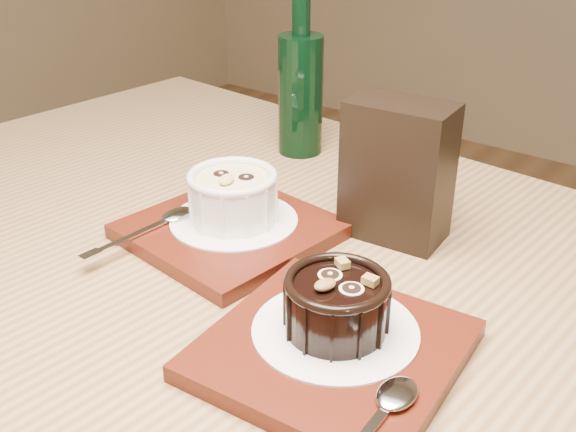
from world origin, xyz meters
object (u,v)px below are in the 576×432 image
at_px(ramekin_dark, 336,302).
at_px(green_bottle, 301,90).
at_px(tray_right, 332,350).
at_px(condiment_stand, 397,171).
at_px(ramekin_white, 233,194).
at_px(tray_left, 231,230).
at_px(table, 267,374).

distance_m(ramekin_dark, green_bottle, 0.41).
height_order(tray_right, green_bottle, green_bottle).
xyz_separation_m(condiment_stand, green_bottle, (-0.21, 0.12, 0.01)).
height_order(ramekin_white, tray_right, ramekin_white).
distance_m(tray_left, condiment_stand, 0.18).
height_order(tray_right, ramekin_dark, ramekin_dark).
distance_m(ramekin_white, tray_right, 0.22).
bearing_deg(ramekin_dark, tray_right, -50.32).
distance_m(tray_left, tray_right, 0.21).
bearing_deg(tray_right, ramekin_dark, 115.38).
xyz_separation_m(ramekin_dark, condiment_stand, (-0.06, 0.19, 0.03)).
xyz_separation_m(tray_left, ramekin_white, (-0.00, 0.01, 0.04)).
height_order(table, tray_right, tray_right).
relative_size(ramekin_white, condiment_stand, 0.65).
height_order(table, ramekin_white, ramekin_white).
xyz_separation_m(tray_right, ramekin_dark, (-0.01, 0.01, 0.03)).
bearing_deg(ramekin_white, condiment_stand, 18.57).
height_order(ramekin_white, ramekin_dark, ramekin_white).
distance_m(table, condiment_stand, 0.23).
bearing_deg(green_bottle, ramekin_dark, -49.07).
xyz_separation_m(table, tray_left, (-0.09, 0.06, 0.10)).
distance_m(tray_left, ramekin_white, 0.04).
distance_m(ramekin_dark, condiment_stand, 0.20).
distance_m(table, tray_left, 0.15).
xyz_separation_m(table, condiment_stand, (0.03, 0.16, 0.16)).
bearing_deg(table, ramekin_dark, -14.07).
distance_m(ramekin_white, green_bottle, 0.24).
relative_size(ramekin_dark, condiment_stand, 0.58).
bearing_deg(tray_left, condiment_stand, 39.94).
relative_size(tray_left, ramekin_white, 1.99).
distance_m(condiment_stand, green_bottle, 0.25).
distance_m(tray_left, ramekin_dark, 0.20).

